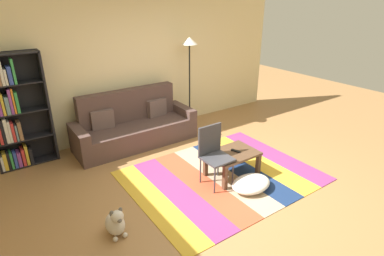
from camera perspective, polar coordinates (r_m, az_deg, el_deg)
ground_plane at (r=4.79m, az=4.40°, el=-10.19°), size 14.00×14.00×0.00m
back_wall at (r=6.31m, az=-10.15°, el=11.11°), size 6.80×0.10×2.70m
rug at (r=4.99m, az=5.43°, el=-8.68°), size 2.81×2.18×0.01m
couch at (r=6.00m, az=-10.51°, el=0.30°), size 2.26×0.80×1.00m
bookshelf at (r=5.65m, az=-30.02°, el=2.19°), size 0.90×0.28×1.85m
coffee_table at (r=4.85m, az=7.36°, el=-5.17°), size 0.75×0.55×0.40m
pouf at (r=4.68m, az=10.70°, el=-9.95°), size 0.62×0.45×0.18m
dog at (r=3.94m, az=-13.76°, el=-16.44°), size 0.22×0.35×0.40m
standing_lamp at (r=6.41m, az=-0.47°, el=13.51°), size 0.32×0.32×1.86m
tv_remote at (r=4.85m, az=7.96°, el=-4.15°), size 0.09×0.16×0.02m
folding_chair at (r=4.58m, az=3.93°, el=-4.11°), size 0.40×0.40×0.90m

